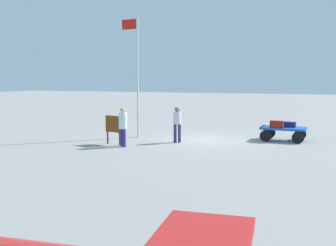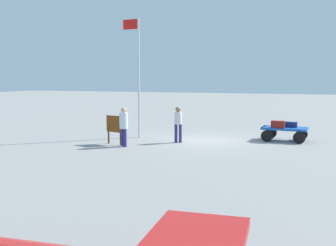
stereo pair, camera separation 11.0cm
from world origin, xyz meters
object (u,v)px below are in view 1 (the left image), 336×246
luggage_cart (283,131)px  suitcase_dark (289,124)px  flagpole (136,69)px  suitcase_navy (277,124)px  worker_trailing (177,121)px  worker_lead (123,124)px  signboard (114,126)px

luggage_cart → suitcase_dark: suitcase_dark is taller
suitcase_dark → flagpole: bearing=13.3°
luggage_cart → suitcase_navy: (0.26, 0.36, 0.33)m
suitcase_navy → worker_trailing: (4.24, 1.99, 0.18)m
worker_lead → flagpole: size_ratio=0.29×
suitcase_dark → worker_trailing: 5.39m
worker_trailing → flagpole: size_ratio=0.28×
luggage_cart → worker_lead: worker_lead is taller
luggage_cart → signboard: 7.99m
worker_lead → signboard: bearing=-28.5°
suitcase_navy → flagpole: bearing=9.9°
suitcase_dark → worker_trailing: size_ratio=0.38×
worker_lead → signboard: 0.78m
luggage_cart → suitcase_navy: 0.55m
worker_trailing → suitcase_navy: bearing=-154.9°
worker_trailing → signboard: worker_trailing is taller
worker_trailing → flagpole: 3.54m
worker_trailing → flagpole: flagpole is taller
flagpole → signboard: 3.49m
suitcase_navy → flagpole: flagpole is taller
luggage_cart → suitcase_navy: size_ratio=3.42×
suitcase_navy → worker_lead: size_ratio=0.36×
luggage_cart → suitcase_navy: suitcase_navy is taller
suitcase_navy → luggage_cart: bearing=-125.8°
suitcase_navy → worker_trailing: 4.69m
flagpole → signboard: size_ratio=4.59×
luggage_cart → flagpole: 7.70m
suitcase_navy → flagpole: size_ratio=0.10×
suitcase_dark → worker_lead: worker_lead is taller
luggage_cart → suitcase_dark: (-0.26, -0.17, 0.29)m
worker_lead → signboard: worker_lead is taller
suitcase_navy → suitcase_dark: (-0.52, -0.53, -0.04)m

